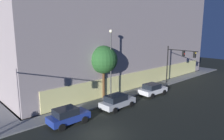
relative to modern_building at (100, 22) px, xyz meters
name	(u,v)px	position (x,y,z in m)	size (l,w,h in m)	color
ground_plane	(99,135)	(-15.83, -19.10, -10.89)	(120.00, 120.00, 0.00)	black
modern_building	(100,22)	(0.00, 0.00, 0.00)	(40.12, 23.33, 21.92)	#4C4C51
traffic_light_far_corner	(178,58)	(4.31, -14.90, -6.20)	(0.60, 5.55, 6.44)	black
street_lamp_sidewalk	(111,57)	(-8.70, -12.80, -5.08)	(0.44, 0.44, 9.19)	#424242
sidewalk_tree	(104,60)	(-8.97, -11.65, -5.50)	(3.73, 3.73, 7.13)	#52351E
car_blue	(68,116)	(-16.70, -15.24, -10.01)	(4.14, 2.13, 1.71)	navy
car_silver	(117,101)	(-10.06, -15.43, -10.03)	(4.68, 2.22, 1.68)	#B7BABF
car_white	(153,89)	(-2.73, -15.20, -10.03)	(4.39, 2.33, 1.69)	silver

